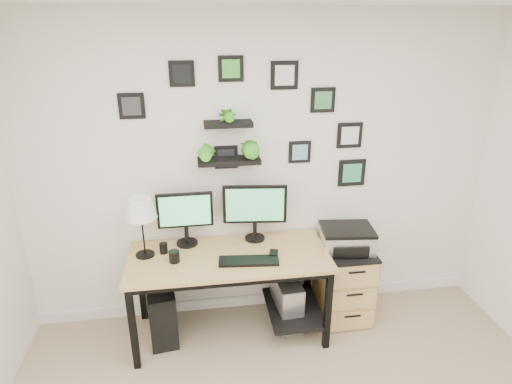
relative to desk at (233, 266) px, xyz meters
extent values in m
plane|color=white|center=(0.31, 0.33, 0.67)|extent=(4.00, 0.00, 4.00)
cube|color=white|center=(0.31, 0.32, -0.58)|extent=(4.00, 0.03, 0.10)
cube|color=tan|center=(-0.04, -0.04, 0.11)|extent=(1.60, 0.70, 0.03)
cube|color=black|center=(-0.04, -0.04, 0.07)|extent=(1.54, 0.64, 0.05)
cube|color=black|center=(-0.04, 0.29, -0.17)|extent=(1.44, 0.02, 0.41)
cube|color=black|center=(0.51, -0.04, -0.45)|extent=(0.45, 0.63, 0.03)
cube|color=black|center=(-0.79, -0.34, -0.27)|extent=(0.05, 0.05, 0.72)
cube|color=black|center=(-0.79, 0.26, -0.27)|extent=(0.05, 0.05, 0.72)
cube|color=black|center=(0.71, -0.34, -0.27)|extent=(0.05, 0.05, 0.72)
cube|color=black|center=(0.71, 0.26, -0.27)|extent=(0.05, 0.05, 0.72)
cylinder|color=black|center=(-0.36, 0.20, 0.13)|extent=(0.18, 0.18, 0.02)
cylinder|color=black|center=(-0.36, 0.20, 0.21)|extent=(0.04, 0.04, 0.16)
cube|color=black|center=(-0.36, 0.20, 0.44)|extent=(0.45, 0.03, 0.29)
cube|color=#4CB272|center=(-0.36, 0.18, 0.44)|extent=(0.41, 0.01, 0.25)
cylinder|color=black|center=(0.21, 0.20, 0.13)|extent=(0.19, 0.19, 0.02)
cylinder|color=black|center=(0.21, 0.20, 0.21)|extent=(0.04, 0.04, 0.15)
cube|color=black|center=(0.21, 0.20, 0.45)|extent=(0.53, 0.09, 0.33)
cube|color=#4CB272|center=(0.21, 0.18, 0.45)|extent=(0.47, 0.06, 0.29)
cube|color=black|center=(0.11, -0.17, 0.14)|extent=(0.48, 0.19, 0.02)
cube|color=black|center=(0.32, -0.09, 0.14)|extent=(0.09, 0.11, 0.03)
cylinder|color=black|center=(-0.69, 0.06, 0.13)|extent=(0.15, 0.15, 0.01)
cylinder|color=black|center=(-0.69, 0.06, 0.36)|extent=(0.01, 0.01, 0.45)
cone|color=white|center=(-0.69, 0.06, 0.54)|extent=(0.24, 0.24, 0.17)
cylinder|color=black|center=(-0.46, -0.07, 0.17)|extent=(0.08, 0.08, 0.09)
cylinder|color=black|center=(-0.55, 0.08, 0.17)|extent=(0.07, 0.07, 0.08)
cube|color=black|center=(-0.61, 0.02, -0.39)|extent=(0.28, 0.51, 0.48)
cube|color=gray|center=(0.46, 0.03, -0.41)|extent=(0.22, 0.45, 0.44)
cube|color=silver|center=(0.47, -0.19, -0.41)|extent=(0.18, 0.02, 0.41)
cube|color=tan|center=(0.98, 0.06, -0.30)|extent=(0.42, 0.50, 0.65)
cube|color=black|center=(0.98, 0.06, 0.03)|extent=(0.43, 0.51, 0.02)
cube|color=tan|center=(0.98, -0.19, -0.52)|extent=(0.39, 0.02, 0.18)
cylinder|color=black|center=(0.98, -0.21, -0.46)|extent=(0.14, 0.02, 0.02)
cube|color=tan|center=(0.98, -0.19, -0.30)|extent=(0.39, 0.02, 0.18)
cylinder|color=black|center=(0.98, -0.21, -0.24)|extent=(0.14, 0.02, 0.02)
cube|color=tan|center=(0.98, -0.19, -0.08)|extent=(0.39, 0.02, 0.18)
cylinder|color=black|center=(0.98, -0.21, -0.02)|extent=(0.14, 0.02, 0.02)
cube|color=silver|center=(0.98, 0.07, 0.13)|extent=(0.47, 0.38, 0.17)
cube|color=black|center=(0.98, 0.07, 0.23)|extent=(0.47, 0.38, 0.03)
cube|color=black|center=(0.96, -0.11, 0.11)|extent=(0.30, 0.05, 0.10)
cube|color=black|center=(0.01, 0.24, 0.82)|extent=(0.50, 0.18, 0.04)
cube|color=black|center=(0.01, 0.23, 1.12)|extent=(0.38, 0.15, 0.04)
imported|color=green|center=(-0.16, 0.24, 0.98)|extent=(0.15, 0.12, 0.27)
imported|color=green|center=(0.18, 0.24, 0.98)|extent=(0.15, 0.15, 0.27)
imported|color=green|center=(0.01, 0.23, 1.27)|extent=(0.13, 0.09, 0.25)
cube|color=black|center=(0.61, 0.32, 0.85)|extent=(0.19, 0.02, 0.19)
cube|color=#66A5B3|center=(0.61, 0.31, 0.85)|extent=(0.13, 0.00, 0.13)
cube|color=black|center=(-0.01, 0.32, 0.83)|extent=(0.19, 0.02, 0.19)
cube|color=black|center=(-0.01, 0.31, 0.83)|extent=(0.13, 0.00, 0.13)
cube|color=black|center=(0.05, 0.32, 1.53)|extent=(0.19, 0.02, 0.19)
cube|color=green|center=(0.05, 0.31, 1.53)|extent=(0.14, 0.00, 0.14)
cube|color=black|center=(1.03, 0.32, 0.97)|extent=(0.21, 0.02, 0.21)
cube|color=silver|center=(1.03, 0.31, 0.97)|extent=(0.15, 0.00, 0.15)
cube|color=black|center=(-0.32, 0.32, 1.50)|extent=(0.19, 0.02, 0.19)
cube|color=black|center=(-0.32, 0.31, 1.50)|extent=(0.13, 0.00, 0.13)
cube|color=black|center=(1.08, 0.32, 0.64)|extent=(0.24, 0.02, 0.24)
cube|color=#3AA169|center=(1.08, 0.31, 0.64)|extent=(0.17, 0.00, 0.17)
cube|color=black|center=(0.78, 0.32, 1.27)|extent=(0.20, 0.02, 0.20)
cube|color=#3A8048|center=(0.78, 0.31, 1.27)|extent=(0.14, 0.00, 0.14)
cube|color=black|center=(0.46, 0.32, 1.47)|extent=(0.22, 0.02, 0.22)
cube|color=silver|center=(0.46, 0.31, 1.47)|extent=(0.15, 0.00, 0.15)
cube|color=black|center=(-0.71, 0.32, 1.27)|extent=(0.20, 0.02, 0.20)
cube|color=#323035|center=(-0.71, 0.31, 1.27)|extent=(0.14, 0.00, 0.14)
camera|label=1|loc=(-0.26, -3.01, 1.85)|focal=30.00mm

